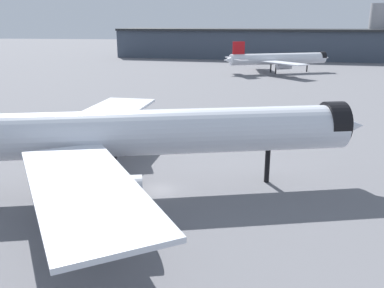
% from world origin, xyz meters
% --- Properties ---
extents(ground, '(900.00, 900.00, 0.00)m').
position_xyz_m(ground, '(0.00, 0.00, 0.00)').
color(ground, slate).
extents(airliner_near_gate, '(62.33, 55.86, 16.92)m').
position_xyz_m(airliner_near_gate, '(-3.74, 0.06, 7.45)').
color(airliner_near_gate, silver).
rests_on(airliner_near_gate, ground).
extents(airliner_far_taxiway, '(46.75, 41.83, 13.28)m').
position_xyz_m(airliner_far_taxiway, '(24.11, 130.86, 5.85)').
color(airliner_far_taxiway, silver).
rests_on(airliner_far_taxiway, ground).
extents(terminal_building, '(184.78, 53.40, 30.43)m').
position_xyz_m(terminal_building, '(27.62, 201.82, 8.77)').
color(terminal_building, '#3D4756').
rests_on(terminal_building, ground).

